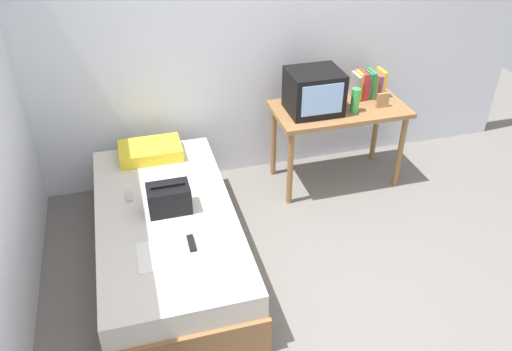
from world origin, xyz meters
The scene contains 13 objects.
ground_plane centered at (0.00, 0.00, 0.00)m, with size 8.00×8.00×0.00m, color slate.
wall_back centered at (0.00, 2.00, 1.30)m, with size 5.20×0.10×2.60m, color silver.
bed centered at (-0.99, 0.82, 0.24)m, with size 1.00×2.00×0.48m.
desk centered at (0.64, 1.54, 0.66)m, with size 1.16×0.60×0.75m.
tv centered at (0.38, 1.53, 0.93)m, with size 0.44×0.39×0.36m.
water_bottle centered at (0.72, 1.42, 0.86)m, with size 0.07×0.07×0.21m, color green.
book_row centered at (0.95, 1.67, 0.87)m, with size 0.28×0.17×0.25m.
picture_frame centered at (0.99, 1.44, 0.82)m, with size 0.11×0.02×0.13m, color #9E754C.
pillow centered at (-1.01, 1.60, 0.54)m, with size 0.51×0.33×0.11m, color yellow.
handbag centered at (-0.95, 0.83, 0.59)m, with size 0.30×0.20×0.23m.
magazine centered at (-1.12, 0.37, 0.49)m, with size 0.21×0.29×0.01m, color white.
remote_dark centered at (-0.87, 0.42, 0.50)m, with size 0.04×0.16×0.02m, color black.
remote_silver centered at (-1.23, 1.07, 0.50)m, with size 0.04×0.14×0.02m, color #B7B7BC.
Camera 1 is at (-1.14, -2.14, 2.74)m, focal length 35.94 mm.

